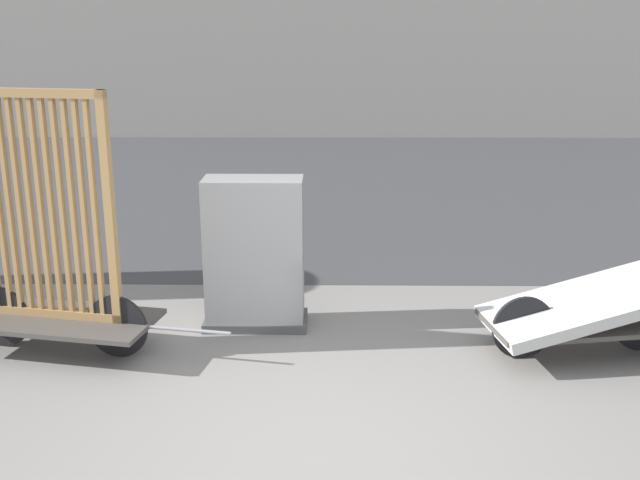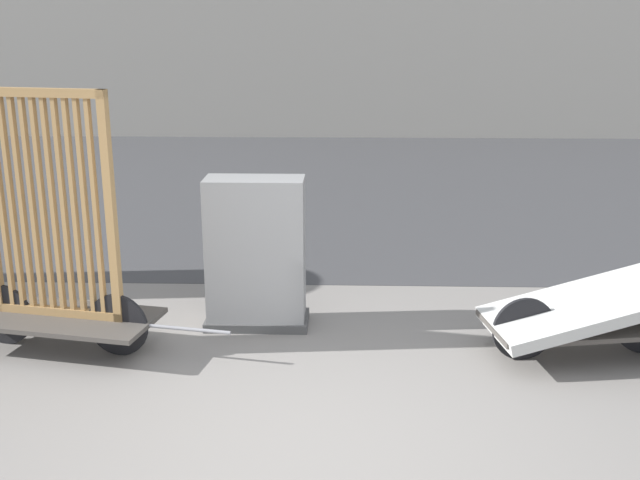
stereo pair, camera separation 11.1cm
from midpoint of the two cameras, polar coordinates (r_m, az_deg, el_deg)
The scene contains 5 objects.
ground_plane at distance 5.00m, azimuth -0.88°, elevation -16.18°, with size 60.00×60.00×0.00m, color gray.
road_strip at distance 13.17m, azimuth 0.12°, elevation 4.43°, with size 56.00×10.77×0.01m.
bike_cart_with_bedframe at distance 6.56m, azimuth -20.12°, elevation -2.02°, with size 2.37×1.03×2.20m.
bike_cart_with_mattress at distance 6.59m, azimuth 19.15°, elevation -5.05°, with size 2.37×1.08×0.68m.
utility_cabinet at distance 6.76m, azimuth -5.47°, elevation -1.39°, with size 0.94×0.47×1.38m.
Camera 1 is at (0.07, -4.23, 2.67)m, focal length 42.00 mm.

